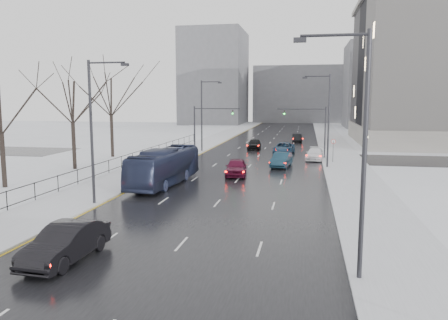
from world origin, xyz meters
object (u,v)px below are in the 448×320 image
Objects in this scene: tree_park_d at (75,170)px; streetlight_r_mid at (327,116)px; tree_park_e at (113,158)px; sedan_center_far at (254,144)px; streetlight_l_near at (94,125)px; mast_signal_left at (202,125)px; sedan_left_near at (66,243)px; sedan_right_distant at (297,138)px; no_uturn_sign at (333,144)px; sedan_right_near at (281,160)px; streetlight_l_far at (203,112)px; mast_signal_right at (317,126)px; sedan_center_near at (236,167)px; sedan_right_far at (315,154)px; streetlight_r_near at (359,144)px; lamppost_r_mid at (365,153)px; sedan_right_cross at (284,148)px; bus at (165,166)px; tree_park_c at (5,188)px.

tree_park_d is 27.24m from streetlight_r_mid.
sedan_center_far is at bearing 37.17° from tree_park_e.
mast_signal_left is at bearing 88.28° from streetlight_l_near.
tree_park_e reaches higher than sedan_left_near.
sedan_center_far is at bearing 79.71° from streetlight_l_near.
tree_park_e is 3.21× the size of sedan_right_distant.
streetlight_l_near reaches higher than no_uturn_sign.
streetlight_l_far is at bearing 141.79° from sedan_right_near.
sedan_right_near is at bearing -178.53° from streetlight_r_mid.
tree_park_d is at bearing 122.00° from sedan_left_near.
mast_signal_right is at bearing 61.04° from streetlight_l_near.
tree_park_e is 2.78× the size of sedan_center_near.
sedan_right_near is 7.54m from sedan_right_far.
streetlight_r_near and streetlight_l_near have the same top height.
mast_signal_left is at bearing -78.13° from streetlight_l_far.
streetlight_l_near is at bearing -102.04° from sedan_center_far.
sedan_center_near is (6.83, -14.47, -3.24)m from mast_signal_left.
mast_signal_left reaches higher than sedan_center_far.
sedan_center_near is at bearing -132.82° from no_uturn_sign.
streetlight_l_far reaches higher than mast_signal_right.
streetlight_l_near reaches higher than sedan_left_near.
lamppost_r_mid is 12.21m from sedan_center_near.
sedan_center_near is at bearing -143.27° from streetlight_r_mid.
streetlight_r_near reaches higher than sedan_center_near.
sedan_right_cross is at bearing 113.05° from streetlight_r_mid.
bus is at bearing -119.64° from sedan_right_far.
no_uturn_sign is 0.53× the size of sedan_left_near.
sedan_right_near is 0.87× the size of sedan_right_cross.
tree_park_e is 2.63× the size of sedan_left_near.
sedan_right_cross is 6.69m from sedan_center_far.
bus reaches higher than no_uturn_sign.
sedan_left_near is (-13.70, -34.24, -1.41)m from no_uturn_sign.
tree_park_c is 2.52× the size of sedan_center_far.
streetlight_l_far is (-16.33, 42.00, 0.00)m from streetlight_r_near.
no_uturn_sign is 7.19m from sedan_right_near.
sedan_right_near is 1.14× the size of sedan_right_distant.
tree_park_c is 10.02m from tree_park_d.
lamppost_r_mid reaches higher than sedan_right_far.
mast_signal_left is at bearing 179.80° from sedan_right_far.
no_uturn_sign is at bearing -13.60° from mast_signal_left.
tree_park_c is 1.77× the size of mast_signal_right.
tree_park_c is 27.15m from sedan_right_near.
tree_park_e is 27.50m from no_uturn_sign.
tree_park_d is 13.37m from bus.
bus is at bearing 18.04° from tree_park_c.
lamppost_r_mid is at bearing -86.58° from sedan_right_distant.
sedan_right_far is (15.37, -5.56, -4.86)m from streetlight_l_far.
sedan_right_distant is at bearing 53.70° from streetlight_l_far.
sedan_center_far is (2.99, 46.89, -0.07)m from sedan_left_near.
tree_park_e is 2.82× the size of sedan_right_near.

